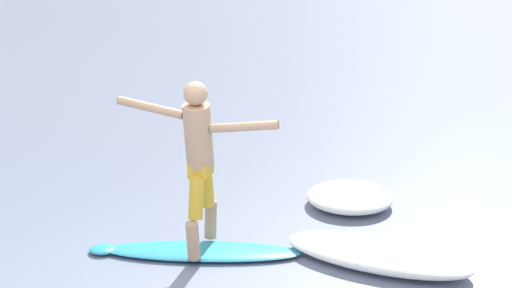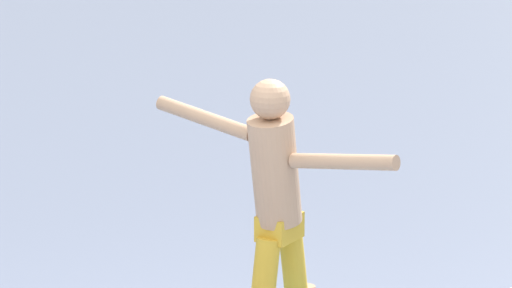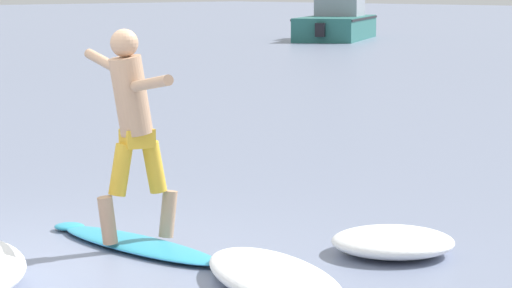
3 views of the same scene
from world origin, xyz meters
The scene contains 4 objects.
surfboard centered at (0.02, 0.99, 0.04)m, with size 2.27×0.62×0.21m.
surfer centered at (0.05, 0.95, 1.16)m, with size 1.65×0.76×1.83m.
wave_foam_at_tail centered at (1.76, 2.37, 0.11)m, with size 1.39×1.39×0.22m.
wave_foam_beside centered at (1.88, 0.78, 0.10)m, with size 2.13×1.59×0.20m.
Camera 1 is at (0.63, -7.24, 3.90)m, focal length 60.00 mm.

